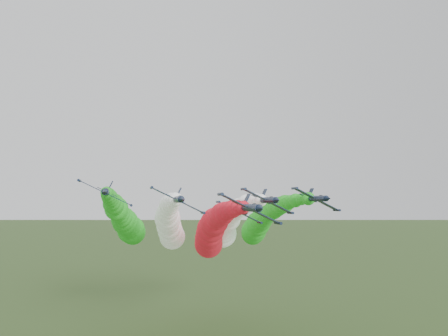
% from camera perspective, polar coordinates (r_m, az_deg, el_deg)
% --- Properties ---
extents(jet_lead, '(16.60, 82.40, 19.93)m').
position_cam_1_polar(jet_lead, '(125.02, -1.70, -8.56)').
color(jet_lead, '#101B32').
rests_on(jet_lead, ground).
extents(jet_inner_left, '(16.50, 82.30, 19.83)m').
position_cam_1_polar(jet_inner_left, '(135.90, -7.09, -7.50)').
color(jet_inner_left, '#101B32').
rests_on(jet_inner_left, ground).
extents(jet_inner_right, '(16.24, 82.04, 19.57)m').
position_cam_1_polar(jet_inner_right, '(140.26, 0.33, -7.58)').
color(jet_inner_right, '#101B32').
rests_on(jet_inner_right, ground).
extents(jet_outer_left, '(16.47, 82.27, 19.80)m').
position_cam_1_polar(jet_outer_left, '(141.98, -12.72, -6.91)').
color(jet_outer_left, '#101B32').
rests_on(jet_outer_left, ground).
extents(jet_outer_right, '(16.35, 82.15, 19.68)m').
position_cam_1_polar(jet_outer_right, '(148.74, 4.74, -7.24)').
color(jet_outer_right, '#101B32').
rests_on(jet_outer_right, ground).
extents(jet_trail, '(16.20, 82.00, 19.53)m').
position_cam_1_polar(jet_trail, '(152.71, -1.67, -8.24)').
color(jet_trail, '#101B32').
rests_on(jet_trail, ground).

